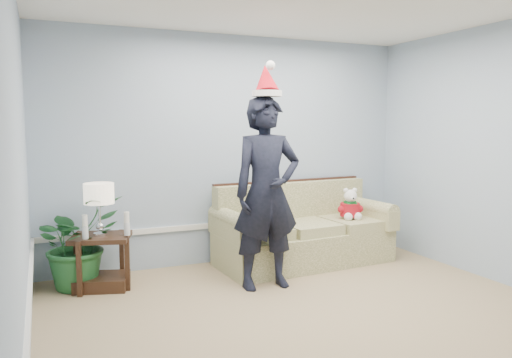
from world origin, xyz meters
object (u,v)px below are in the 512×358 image
Objects in this scene: teddy_bear at (350,208)px; houseplant at (77,242)px; sofa at (302,234)px; man at (267,193)px; table_lamp at (99,196)px; side_table at (102,268)px.

houseplant is at bearing -172.29° from teddy_bear.
sofa is at bearing -1.91° from houseplant.
man reaches higher than houseplant.
sofa is 5.46× the size of teddy_bear.
man reaches higher than teddy_bear.
table_lamp is 2.93m from teddy_bear.
man is 5.01× the size of teddy_bear.
table_lamp is 0.56× the size of houseplant.
houseplant is at bearing 148.45° from table_lamp.
man is at bearing -21.46° from table_lamp.
man is at bearing -22.77° from houseplant.
man reaches higher than table_lamp.
sofa is at bearing 41.90° from man.
teddy_bear is at bearing 22.40° from man.
sofa is 0.68m from teddy_bear.
houseplant is 2.42× the size of teddy_bear.
man is at bearing -143.14° from sofa.
sofa is 3.12× the size of side_table.
houseplant reaches higher than side_table.
sofa reaches higher than teddy_bear.
table_lamp is 0.54m from houseplant.
table_lamp is 0.27× the size of man.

